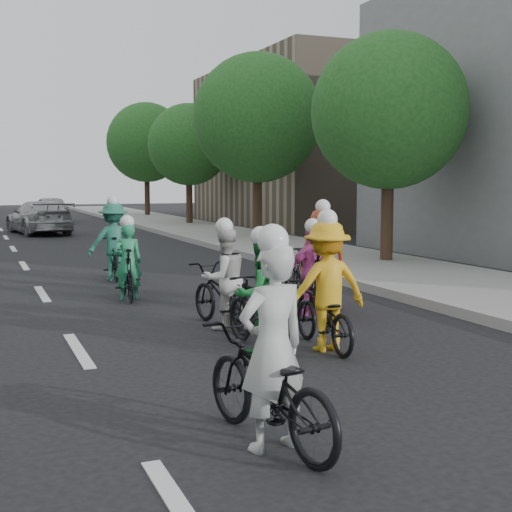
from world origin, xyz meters
TOP-DOWN VIEW (x-y plane):
  - ground at (0.00, 0.00)m, footprint 120.00×120.00m
  - sidewalk_right at (8.00, 10.00)m, footprint 4.00×80.00m
  - curb_right at (6.05, 10.00)m, footprint 0.18×80.00m
  - bldg_se at (16.00, 24.00)m, footprint 10.00×14.00m
  - tree_r_0 at (8.80, 6.60)m, footprint 4.00×4.00m
  - tree_r_1 at (8.80, 15.60)m, footprint 4.80×4.80m
  - tree_r_2 at (8.80, 24.60)m, footprint 4.00×4.00m
  - tree_r_3 at (8.80, 33.60)m, footprint 4.80×4.80m
  - cyclist_0 at (1.00, -4.01)m, footprint 0.99×1.97m
  - cyclist_1 at (2.18, -0.88)m, footprint 0.78×1.68m
  - cyclist_2 at (3.00, -1.14)m, footprint 1.11×1.67m
  - cyclist_3 at (3.90, 1.13)m, footprint 0.85×1.90m
  - cyclist_4 at (4.39, 1.69)m, footprint 0.93×1.60m
  - cyclist_5 at (1.42, 3.73)m, footprint 0.59×1.65m
  - cyclist_6 at (2.22, 0.64)m, footprint 0.92×1.89m
  - cyclist_7 at (1.68, 6.46)m, footprint 1.16×1.66m
  - follow_car_lead at (1.41, 21.65)m, footprint 2.67×4.99m
  - follow_car_trail at (2.77, 30.78)m, footprint 1.80×4.16m

SIDE VIEW (x-z plane):
  - ground at x=0.00m, z-range 0.00..0.00m
  - sidewalk_right at x=8.00m, z-range 0.00..0.15m
  - curb_right at x=6.05m, z-range 0.00..0.18m
  - cyclist_5 at x=1.42m, z-range -0.23..1.35m
  - cyclist_6 at x=2.22m, z-range -0.24..1.42m
  - cyclist_0 at x=1.00m, z-range -0.33..1.53m
  - cyclist_1 at x=2.18m, z-range -0.20..1.42m
  - cyclist_3 at x=3.90m, z-range -0.18..1.42m
  - cyclist_4 at x=4.39m, z-range -0.27..1.61m
  - cyclist_2 at x=3.00m, z-range -0.24..1.60m
  - follow_car_lead at x=1.41m, z-range 0.00..1.37m
  - follow_car_trail at x=2.77m, z-range 0.00..1.40m
  - cyclist_7 at x=1.68m, z-range -0.21..1.67m
  - tree_r_0 at x=8.80m, z-range 0.98..6.95m
  - tree_r_2 at x=8.80m, z-range 0.98..6.95m
  - bldg_se at x=16.00m, z-range 0.00..8.00m
  - tree_r_1 at x=8.80m, z-range 1.05..7.98m
  - tree_r_3 at x=8.80m, z-range 1.05..7.98m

